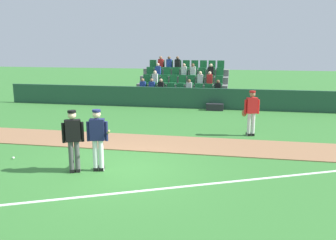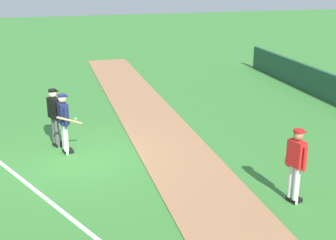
{
  "view_description": "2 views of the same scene",
  "coord_description": "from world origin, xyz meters",
  "views": [
    {
      "loc": [
        3.28,
        -9.39,
        3.55
      ],
      "look_at": [
        1.2,
        1.4,
        1.19
      ],
      "focal_mm": 38.64,
      "sensor_mm": 36.0,
      "label": 1
    },
    {
      "loc": [
        12.18,
        -0.63,
        5.12
      ],
      "look_at": [
        0.61,
        2.52,
        1.11
      ],
      "focal_mm": 49.15,
      "sensor_mm": 36.0,
      "label": 2
    }
  ],
  "objects": [
    {
      "name": "ground_plane",
      "position": [
        0.0,
        0.0,
        0.0
      ],
      "size": [
        80.0,
        80.0,
        0.0
      ],
      "primitive_type": "plane",
      "color": "#387A33"
    },
    {
      "name": "infield_dirt_path",
      "position": [
        0.0,
        2.82,
        0.01
      ],
      "size": [
        28.0,
        2.14,
        0.03
      ],
      "primitive_type": "cube",
      "color": "#9E704C",
      "rests_on": "ground"
    },
    {
      "name": "foul_line_chalk",
      "position": [
        3.0,
        -0.5,
        0.01
      ],
      "size": [
        10.88,
        5.25,
        0.01
      ],
      "primitive_type": "cube",
      "rotation": [
        0.0,
        0.0,
        0.44
      ],
      "color": "white",
      "rests_on": "ground"
    },
    {
      "name": "dugout_fence",
      "position": [
        0.0,
        10.2,
        0.56
      ],
      "size": [
        20.0,
        0.16,
        1.13
      ],
      "primitive_type": "cube",
      "color": "#234C38",
      "rests_on": "ground"
    },
    {
      "name": "stadium_bleachers",
      "position": [
        -0.01,
        12.49,
        0.77
      ],
      "size": [
        5.55,
        3.8,
        2.7
      ],
      "color": "slate",
      "rests_on": "ground"
    },
    {
      "name": "batter_navy_jersey",
      "position": [
        -0.47,
        -0.24,
        0.97
      ],
      "size": [
        0.74,
        0.72,
        1.76
      ],
      "color": "white",
      "rests_on": "ground"
    },
    {
      "name": "umpire_home_plate",
      "position": [
        -1.1,
        -0.47,
        1.0
      ],
      "size": [
        0.54,
        0.43,
        1.76
      ],
      "color": "#4C4C4C",
      "rests_on": "ground"
    },
    {
      "name": "runner_red_jersey",
      "position": [
        3.84,
        4.59,
        0.96
      ],
      "size": [
        0.67,
        0.38,
        1.76
      ],
      "color": "silver",
      "rests_on": "ground"
    },
    {
      "name": "baseball",
      "position": [
        -3.49,
        0.25,
        0.04
      ],
      "size": [
        0.07,
        0.07,
        0.07
      ],
      "primitive_type": "sphere",
      "color": "white",
      "rests_on": "ground"
    },
    {
      "name": "equipment_bag",
      "position": [
        2.14,
        9.75,
        0.18
      ],
      "size": [
        0.9,
        0.36,
        0.36
      ],
      "primitive_type": "cube",
      "color": "#232328",
      "rests_on": "ground"
    }
  ]
}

